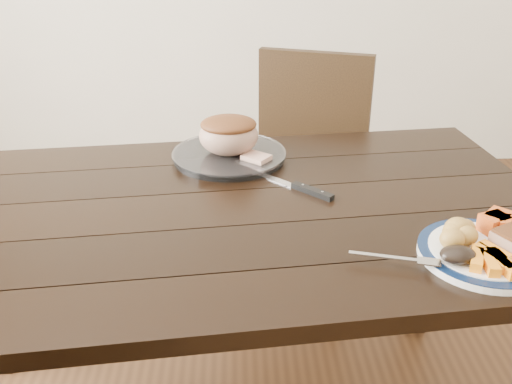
{
  "coord_description": "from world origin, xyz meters",
  "views": [
    {
      "loc": [
        0.04,
        -1.2,
        1.39
      ],
      "look_at": [
        0.08,
        -0.02,
        0.8
      ],
      "focal_mm": 40.0,
      "sensor_mm": 36.0,
      "label": 1
    }
  ],
  "objects_px": {
    "dinner_plate": "(484,254)",
    "serving_platter": "(229,156)",
    "chair_far": "(305,168)",
    "dining_table": "(223,241)",
    "fork": "(401,259)",
    "roast_joint": "(229,136)",
    "carving_knife": "(300,187)"
  },
  "relations": [
    {
      "from": "serving_platter",
      "to": "fork",
      "type": "height_order",
      "value": "fork"
    },
    {
      "from": "serving_platter",
      "to": "carving_knife",
      "type": "bearing_deg",
      "value": -48.05
    },
    {
      "from": "fork",
      "to": "roast_joint",
      "type": "bearing_deg",
      "value": 136.32
    },
    {
      "from": "chair_far",
      "to": "dinner_plate",
      "type": "height_order",
      "value": "chair_far"
    },
    {
      "from": "chair_far",
      "to": "carving_knife",
      "type": "height_order",
      "value": "chair_far"
    },
    {
      "from": "dining_table",
      "to": "chair_far",
      "type": "bearing_deg",
      "value": 68.4
    },
    {
      "from": "serving_platter",
      "to": "carving_knife",
      "type": "relative_size",
      "value": 1.27
    },
    {
      "from": "dinner_plate",
      "to": "carving_knife",
      "type": "height_order",
      "value": "dinner_plate"
    },
    {
      "from": "fork",
      "to": "roast_joint",
      "type": "height_order",
      "value": "roast_joint"
    },
    {
      "from": "dining_table",
      "to": "fork",
      "type": "height_order",
      "value": "fork"
    },
    {
      "from": "serving_platter",
      "to": "roast_joint",
      "type": "xyz_separation_m",
      "value": [
        0.0,
        0.0,
        0.06
      ]
    },
    {
      "from": "chair_far",
      "to": "dinner_plate",
      "type": "bearing_deg",
      "value": 123.26
    },
    {
      "from": "chair_far",
      "to": "carving_knife",
      "type": "xyz_separation_m",
      "value": [
        -0.1,
        -0.64,
        0.23
      ]
    },
    {
      "from": "chair_far",
      "to": "dinner_plate",
      "type": "relative_size",
      "value": 3.52
    },
    {
      "from": "dining_table",
      "to": "chair_far",
      "type": "height_order",
      "value": "chair_far"
    },
    {
      "from": "dinner_plate",
      "to": "roast_joint",
      "type": "distance_m",
      "value": 0.74
    },
    {
      "from": "serving_platter",
      "to": "roast_joint",
      "type": "bearing_deg",
      "value": 0.0
    },
    {
      "from": "dining_table",
      "to": "dinner_plate",
      "type": "xyz_separation_m",
      "value": [
        0.54,
        -0.23,
        0.1
      ]
    },
    {
      "from": "dinner_plate",
      "to": "fork",
      "type": "distance_m",
      "value": 0.18
    },
    {
      "from": "fork",
      "to": "dinner_plate",
      "type": "bearing_deg",
      "value": 24.92
    },
    {
      "from": "chair_far",
      "to": "fork",
      "type": "height_order",
      "value": "chair_far"
    },
    {
      "from": "dining_table",
      "to": "dinner_plate",
      "type": "relative_size",
      "value": 6.39
    },
    {
      "from": "dinner_plate",
      "to": "serving_platter",
      "type": "relative_size",
      "value": 0.84
    },
    {
      "from": "dining_table",
      "to": "roast_joint",
      "type": "relative_size",
      "value": 10.17
    },
    {
      "from": "fork",
      "to": "roast_joint",
      "type": "relative_size",
      "value": 1.06
    },
    {
      "from": "dining_table",
      "to": "fork",
      "type": "distance_m",
      "value": 0.46
    },
    {
      "from": "dining_table",
      "to": "serving_platter",
      "type": "distance_m",
      "value": 0.31
    },
    {
      "from": "serving_platter",
      "to": "dining_table",
      "type": "bearing_deg",
      "value": -92.93
    },
    {
      "from": "chair_far",
      "to": "serving_platter",
      "type": "relative_size",
      "value": 2.97
    },
    {
      "from": "roast_joint",
      "to": "carving_knife",
      "type": "xyz_separation_m",
      "value": [
        0.18,
        -0.2,
        -0.06
      ]
    },
    {
      "from": "dining_table",
      "to": "serving_platter",
      "type": "bearing_deg",
      "value": 87.07
    },
    {
      "from": "chair_far",
      "to": "dinner_plate",
      "type": "xyz_separation_m",
      "value": [
        0.25,
        -0.97,
        0.23
      ]
    }
  ]
}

